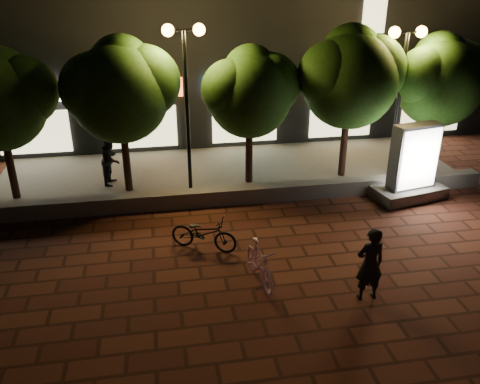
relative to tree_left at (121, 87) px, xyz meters
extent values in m
plane|color=#53261A|center=(3.45, -5.46, -3.44)|extent=(80.00, 80.00, 0.00)
cube|color=slate|center=(3.45, -1.46, -3.19)|extent=(16.00, 0.45, 0.50)
cube|color=slate|center=(3.45, 1.04, -3.40)|extent=(16.00, 5.00, 0.08)
cube|color=black|center=(3.45, 7.54, 1.56)|extent=(28.00, 8.00, 10.00)
cube|color=white|center=(-3.55, 3.48, -0.84)|extent=(3.20, 0.12, 0.70)
cube|color=beige|center=(-3.55, 3.48, -2.34)|extent=(2.60, 0.10, 1.60)
cube|color=#CD4912|center=(0.45, 3.48, -0.84)|extent=(3.20, 0.12, 0.70)
cube|color=beige|center=(0.45, 3.48, -2.34)|extent=(2.60, 0.10, 1.60)
cube|color=#43B3DC|center=(4.45, 3.48, -0.84)|extent=(3.20, 0.12, 0.70)
cube|color=beige|center=(4.45, 3.48, -2.34)|extent=(2.60, 0.10, 1.60)
cube|color=orange|center=(8.45, 3.48, -0.84)|extent=(3.20, 0.12, 0.70)
cube|color=beige|center=(8.45, 3.48, -2.34)|extent=(2.60, 0.10, 1.60)
cube|color=silver|center=(12.45, 3.48, -0.84)|extent=(3.20, 0.12, 0.70)
cube|color=beige|center=(12.45, 3.48, -2.34)|extent=(2.60, 0.10, 1.60)
cube|color=beige|center=(9.45, 3.48, 1.56)|extent=(0.90, 0.10, 1.20)
cylinder|color=black|center=(-3.55, -0.06, -2.24)|extent=(0.24, 0.24, 2.25)
sphere|color=#274E17|center=(-2.85, 0.14, -0.04)|extent=(2.10, 2.10, 2.10)
sphere|color=#274E17|center=(-3.45, 0.29, 0.36)|extent=(1.82, 1.82, 1.82)
cylinder|color=black|center=(-0.05, -0.06, -2.19)|extent=(0.24, 0.24, 2.34)
sphere|color=#274E17|center=(-0.05, -0.06, -0.20)|extent=(3.00, 3.00, 3.00)
sphere|color=#274E17|center=(0.70, 0.14, 0.10)|extent=(2.25, 2.25, 2.25)
sphere|color=#274E17|center=(-0.73, -0.21, 0.05)|extent=(2.10, 2.10, 2.10)
sphere|color=#274E17|center=(0.05, 0.29, 0.55)|extent=(1.95, 1.95, 1.95)
cylinder|color=black|center=(3.95, -0.06, -2.26)|extent=(0.24, 0.24, 2.21)
sphere|color=#274E17|center=(3.95, -0.06, -0.42)|extent=(2.70, 2.70, 2.70)
sphere|color=#274E17|center=(4.62, 0.14, -0.12)|extent=(2.03, 2.03, 2.02)
sphere|color=#274E17|center=(3.34, -0.21, -0.17)|extent=(1.89, 1.89, 1.89)
sphere|color=#274E17|center=(4.05, 0.29, 0.26)|extent=(1.76, 1.76, 1.76)
cylinder|color=black|center=(7.25, -0.06, -2.15)|extent=(0.24, 0.24, 2.43)
sphere|color=#274E17|center=(7.25, -0.06, -0.08)|extent=(3.10, 3.10, 3.10)
sphere|color=#274E17|center=(8.02, 0.14, 0.22)|extent=(2.33, 2.33, 2.33)
sphere|color=#274E17|center=(6.55, -0.21, 0.17)|extent=(2.17, 2.17, 2.17)
sphere|color=#274E17|center=(7.35, 0.29, 0.69)|extent=(2.01, 2.02, 2.02)
cylinder|color=black|center=(10.45, -0.06, -2.22)|extent=(0.24, 0.24, 2.29)
sphere|color=#274E17|center=(10.45, -0.06, -0.27)|extent=(2.90, 2.90, 2.90)
sphere|color=#274E17|center=(11.17, 0.14, 0.03)|extent=(2.18, 2.17, 2.17)
sphere|color=#274E17|center=(9.79, -0.21, -0.02)|extent=(2.03, 2.03, 2.03)
sphere|color=#274E17|center=(10.55, 0.29, 0.45)|extent=(1.89, 1.88, 1.88)
cylinder|color=black|center=(1.95, -0.26, -0.86)|extent=(0.12, 0.12, 5.00)
cylinder|color=black|center=(1.95, -0.26, 1.64)|extent=(0.90, 0.08, 0.08)
sphere|color=#FF9D3F|center=(1.50, -0.26, 1.64)|extent=(0.36, 0.36, 0.36)
sphere|color=#FF9D3F|center=(2.40, -0.26, 1.64)|extent=(0.36, 0.36, 0.36)
cylinder|color=black|center=(8.95, -0.26, -0.96)|extent=(0.12, 0.12, 4.80)
cylinder|color=black|center=(8.95, -0.26, 1.44)|extent=(0.90, 0.08, 0.08)
sphere|color=#FF9D3F|center=(8.50, -0.26, 1.44)|extent=(0.36, 0.36, 0.36)
sphere|color=#FF9D3F|center=(9.40, -0.26, 1.44)|extent=(0.36, 0.36, 0.36)
cube|color=slate|center=(8.75, -2.07, -3.26)|extent=(2.43, 1.56, 0.38)
cube|color=#4C4C51|center=(8.75, -2.07, -2.04)|extent=(1.58, 0.81, 2.06)
cube|color=white|center=(8.80, -2.33, -2.04)|extent=(1.34, 0.31, 1.88)
cube|color=white|center=(8.69, -1.80, -2.04)|extent=(1.34, 0.31, 1.88)
imported|color=#DE94C2|center=(3.11, -5.78, -2.94)|extent=(0.71, 1.72, 1.00)
imported|color=black|center=(5.34, -6.79, -2.56)|extent=(0.66, 0.46, 1.76)
imported|color=black|center=(1.99, -4.08, -2.97)|extent=(1.89, 1.37, 0.94)
imported|color=black|center=(-0.60, 0.56, -2.51)|extent=(0.82, 0.95, 1.71)
camera|label=1|loc=(1.00, -15.32, 3.35)|focal=37.16mm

